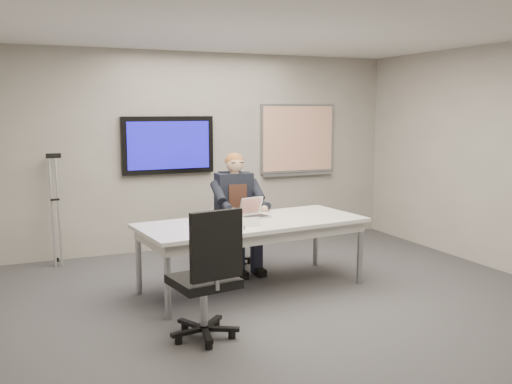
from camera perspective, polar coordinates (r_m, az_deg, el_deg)
name	(u,v)px	position (r m, az deg, el deg)	size (l,w,h in m)	color
floor	(297,311)	(5.83, 4.10, -11.76)	(6.00, 6.00, 0.02)	#39393B
ceiling	(300,22)	(5.54, 4.41, 16.61)	(6.00, 6.00, 0.02)	silver
wall_back	(201,151)	(8.27, -5.50, 4.11)	(6.00, 0.02, 2.80)	gray
conference_table	(253,229)	(6.32, -0.35, -3.69)	(2.60, 1.30, 0.77)	silver
tv_display	(168,145)	(8.07, -8.77, 4.66)	(1.30, 0.09, 0.80)	black
whiteboard	(298,140)	(8.84, 4.18, 5.24)	(1.25, 0.08, 1.10)	#92949A
office_chair_far	(233,240)	(7.41, -2.36, -4.83)	(0.55, 0.55, 1.02)	black
office_chair_near	(206,299)	(5.03, -4.98, -10.63)	(0.64, 0.64, 1.18)	black
seated_person	(240,223)	(7.11, -1.65, -3.15)	(0.46, 0.79, 1.46)	#1E2132
crutch	(55,208)	(7.75, -19.43, -1.49)	(0.20, 0.36, 1.49)	#9FA2A6
laptop	(254,212)	(6.54, -0.23, -2.02)	(0.35, 0.36, 0.22)	silver
name_tent	(249,222)	(6.03, -0.71, -2.98)	(0.23, 0.06, 0.09)	white
pen	(244,228)	(5.91, -1.19, -3.60)	(0.01, 0.01, 0.16)	black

